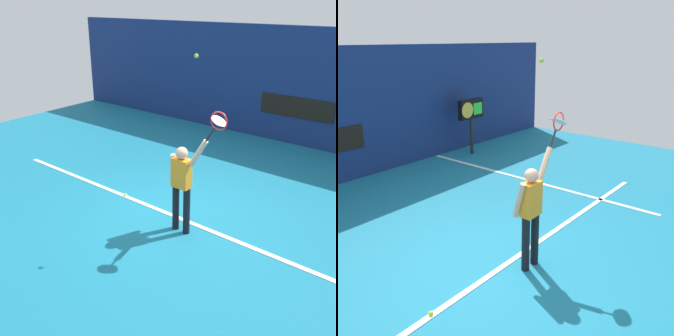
# 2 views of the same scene
# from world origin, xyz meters

# --- Properties ---
(ground_plane) EXTENTS (18.00, 18.00, 0.00)m
(ground_plane) POSITION_xyz_m (0.00, 0.00, 0.00)
(ground_plane) COLOR teal
(court_baseline) EXTENTS (10.00, 0.10, 0.01)m
(court_baseline) POSITION_xyz_m (0.00, -0.13, 0.01)
(court_baseline) COLOR white
(court_baseline) RESTS_ON ground_plane
(court_sideline) EXTENTS (0.10, 7.00, 0.01)m
(court_sideline) POSITION_xyz_m (3.56, 2.00, 0.01)
(court_sideline) COLOR white
(court_sideline) RESTS_ON ground_plane
(tennis_player) EXTENTS (0.78, 0.31, 1.93)m
(tennis_player) POSITION_xyz_m (0.29, -0.45, 1.01)
(tennis_player) COLOR black
(tennis_player) RESTS_ON ground_plane
(tennis_racket) EXTENTS (0.45, 0.27, 0.61)m
(tennis_racket) POSITION_xyz_m (0.98, -0.46, 2.27)
(tennis_racket) COLOR black
(tennis_ball) EXTENTS (0.07, 0.07, 0.07)m
(tennis_ball) POSITION_xyz_m (0.51, -0.42, 3.25)
(tennis_ball) COLOR #CCE033
(scoreboard_clock) EXTENTS (0.96, 0.20, 1.75)m
(scoreboard_clock) POSITION_xyz_m (4.45, 4.81, 1.37)
(scoreboard_clock) COLOR black
(scoreboard_clock) RESTS_ON ground_plane
(spare_ball) EXTENTS (0.07, 0.07, 0.07)m
(spare_ball) POSITION_xyz_m (-1.53, -0.11, 0.03)
(spare_ball) COLOR #CCE033
(spare_ball) RESTS_ON ground_plane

